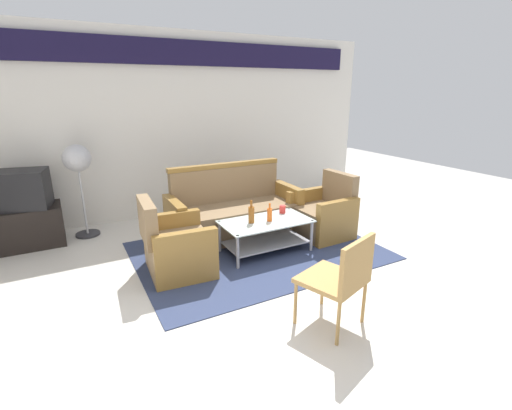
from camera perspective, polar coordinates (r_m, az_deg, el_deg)
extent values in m
plane|color=beige|center=(3.89, 6.22, -12.77)|extent=(14.00, 14.00, 0.00)
cube|color=silver|center=(6.15, -9.97, 12.07)|extent=(6.52, 0.12, 2.80)
cube|color=#191433|center=(6.06, -10.24, 22.12)|extent=(5.76, 0.08, 0.36)
cube|color=#2D3856|center=(4.69, 0.30, -7.06)|extent=(2.94, 2.11, 0.01)
cube|color=#7F6647|center=(5.10, -3.16, -2.42)|extent=(1.60, 0.71, 0.42)
cube|color=#7F6647|center=(5.25, -4.72, 3.26)|extent=(1.60, 0.15, 0.48)
cube|color=olive|center=(5.45, 4.84, -0.01)|extent=(0.12, 0.70, 0.62)
cube|color=olive|center=(4.80, -12.32, -2.85)|extent=(0.12, 0.70, 0.62)
cube|color=olive|center=(5.19, -4.80, 6.15)|extent=(1.64, 0.11, 0.06)
cube|color=#7F6647|center=(4.21, -11.70, -7.38)|extent=(0.70, 0.64, 0.40)
cube|color=#7F6647|center=(4.01, -16.39, -2.49)|extent=(0.16, 0.61, 0.45)
cube|color=olive|center=(4.47, -12.73, -4.68)|extent=(0.67, 0.15, 0.58)
cube|color=olive|center=(3.88, -10.66, -8.09)|extent=(0.67, 0.15, 0.58)
cube|color=#7F6647|center=(5.19, 9.95, -2.45)|extent=(0.68, 0.62, 0.40)
cube|color=#7F6647|center=(5.26, 12.78, 2.52)|extent=(0.14, 0.60, 0.45)
cube|color=olive|center=(4.93, 12.46, -2.58)|extent=(0.66, 0.12, 0.58)
cube|color=olive|center=(5.40, 7.76, -0.53)|extent=(0.66, 0.12, 0.58)
cube|color=silver|center=(4.53, 1.53, -2.54)|extent=(1.10, 0.60, 0.02)
cube|color=#9E9EA5|center=(4.63, 1.50, -5.71)|extent=(1.00, 0.52, 0.02)
cylinder|color=#9E9EA5|center=(4.61, -5.64, -4.84)|extent=(0.04, 0.04, 0.40)
cylinder|color=#9E9EA5|center=(5.06, 5.06, -2.75)|extent=(0.04, 0.04, 0.40)
cylinder|color=#9E9EA5|center=(4.17, -2.84, -7.25)|extent=(0.04, 0.04, 0.40)
cylinder|color=#9E9EA5|center=(4.67, 8.57, -4.68)|extent=(0.04, 0.04, 0.40)
cylinder|color=brown|center=(4.43, -0.72, -1.55)|extent=(0.07, 0.07, 0.20)
cylinder|color=brown|center=(4.39, -0.73, 0.20)|extent=(0.03, 0.03, 0.08)
cylinder|color=#D85919|center=(4.50, 2.12, -1.53)|extent=(0.06, 0.06, 0.16)
cylinder|color=#D85919|center=(4.47, 2.14, -0.16)|extent=(0.02, 0.02, 0.07)
cylinder|color=red|center=(4.82, 4.11, -0.64)|extent=(0.08, 0.08, 0.10)
cube|color=black|center=(5.58, -31.67, -2.90)|extent=(0.80, 0.50, 0.52)
cube|color=black|center=(5.45, -32.50, 2.04)|extent=(0.68, 0.56, 0.48)
cube|color=black|center=(5.66, -31.92, 2.62)|extent=(0.50, 0.11, 0.36)
cylinder|color=#2D2D33|center=(5.69, -24.52, -4.09)|extent=(0.32, 0.32, 0.03)
cylinder|color=#B2B2B7|center=(5.54, -25.15, 0.63)|extent=(0.03, 0.03, 0.95)
sphere|color=#B2B2B7|center=(5.42, -25.94, 6.54)|extent=(0.36, 0.36, 0.36)
cube|color=#AD844C|center=(3.24, 11.56, -11.22)|extent=(0.61, 0.61, 0.04)
cube|color=#AD844C|center=(3.04, 15.36, -8.79)|extent=(0.47, 0.19, 0.40)
cylinder|color=#AD844C|center=(3.29, 6.12, -14.68)|extent=(0.03, 0.03, 0.42)
cylinder|color=#AD844C|center=(3.59, 10.26, -11.91)|extent=(0.03, 0.03, 0.42)
cylinder|color=#AD844C|center=(3.10, 12.61, -17.25)|extent=(0.03, 0.03, 0.42)
cylinder|color=#AD844C|center=(3.42, 16.33, -14.00)|extent=(0.03, 0.03, 0.42)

